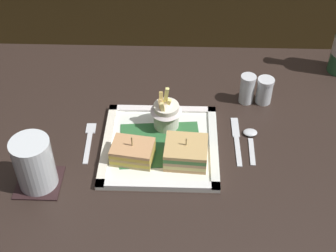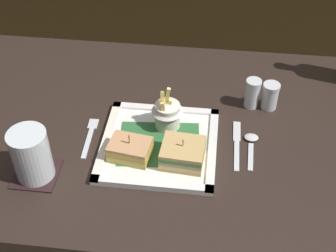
% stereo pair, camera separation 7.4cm
% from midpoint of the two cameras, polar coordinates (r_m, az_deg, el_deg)
% --- Properties ---
extents(dining_table, '(1.29, 0.75, 0.75)m').
position_cam_midpoint_polar(dining_table, '(1.29, 2.60, -4.01)').
color(dining_table, black).
rests_on(dining_table, ground_plane).
extents(square_plate, '(0.28, 0.28, 0.02)m').
position_cam_midpoint_polar(square_plate, '(1.17, 0.76, -2.32)').
color(square_plate, white).
rests_on(square_plate, dining_table).
extents(sandwich_half_left, '(0.10, 0.08, 0.07)m').
position_cam_midpoint_polar(sandwich_half_left, '(1.12, -2.63, -2.86)').
color(sandwich_half_left, tan).
rests_on(sandwich_half_left, square_plate).
extents(sandwich_half_right, '(0.10, 0.09, 0.07)m').
position_cam_midpoint_polar(sandwich_half_right, '(1.11, 3.68, -3.30)').
color(sandwich_half_right, tan).
rests_on(sandwich_half_right, square_plate).
extents(fries_cup, '(0.08, 0.08, 0.11)m').
position_cam_midpoint_polar(fries_cup, '(1.18, 1.69, 1.56)').
color(fries_cup, white).
rests_on(fries_cup, square_plate).
extents(drink_coaster, '(0.10, 0.10, 0.00)m').
position_cam_midpoint_polar(drink_coaster, '(1.14, -13.49, -5.60)').
color(drink_coaster, black).
rests_on(drink_coaster, dining_table).
extents(water_glass, '(0.09, 0.09, 0.12)m').
position_cam_midpoint_polar(water_glass, '(1.10, -13.94, -3.70)').
color(water_glass, silver).
rests_on(water_glass, dining_table).
extents(fork, '(0.03, 0.14, 0.00)m').
position_cam_midpoint_polar(fork, '(1.21, -7.50, -1.14)').
color(fork, silver).
rests_on(fork, dining_table).
extents(knife, '(0.02, 0.17, 0.00)m').
position_cam_midpoint_polar(knife, '(1.20, 9.90, -2.03)').
color(knife, silver).
rests_on(knife, dining_table).
extents(spoon, '(0.04, 0.12, 0.01)m').
position_cam_midpoint_polar(spoon, '(1.20, 11.56, -1.93)').
color(spoon, silver).
rests_on(spoon, dining_table).
extents(salt_shaker, '(0.04, 0.04, 0.08)m').
position_cam_midpoint_polar(salt_shaker, '(1.29, 11.55, 3.59)').
color(salt_shaker, silver).
rests_on(salt_shaker, dining_table).
extents(pepper_shaker, '(0.04, 0.04, 0.07)m').
position_cam_midpoint_polar(pepper_shaker, '(1.30, 13.56, 3.28)').
color(pepper_shaker, silver).
rests_on(pepper_shaker, dining_table).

